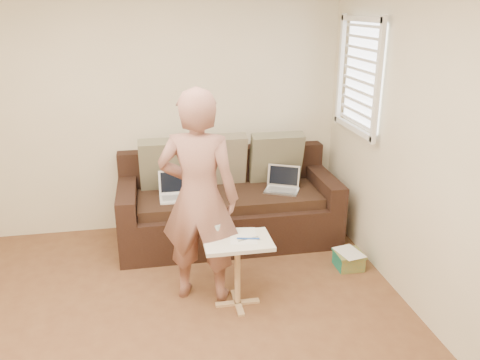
% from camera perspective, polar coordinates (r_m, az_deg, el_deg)
% --- Properties ---
extents(wall_back, '(4.00, 0.00, 4.00)m').
position_cam_1_polar(wall_back, '(5.14, -10.70, 8.09)').
color(wall_back, beige).
rests_on(wall_back, ground).
extents(wall_right, '(0.00, 4.50, 4.50)m').
position_cam_1_polar(wall_right, '(3.57, 23.78, 1.57)').
color(wall_right, beige).
rests_on(wall_right, ground).
extents(window_blinds, '(0.12, 0.88, 1.08)m').
position_cam_1_polar(window_blinds, '(4.74, 13.85, 11.82)').
color(window_blinds, white).
rests_on(window_blinds, wall_right).
extents(sofa, '(2.20, 0.95, 0.85)m').
position_cam_1_polar(sofa, '(4.99, -1.36, -2.43)').
color(sofa, black).
rests_on(sofa, ground).
extents(pillow_left, '(0.55, 0.29, 0.57)m').
position_cam_1_polar(pillow_left, '(4.99, -8.57, 1.81)').
color(pillow_left, '#65604A').
rests_on(pillow_left, sofa).
extents(pillow_mid, '(0.55, 0.27, 0.57)m').
position_cam_1_polar(pillow_mid, '(5.09, -2.39, 2.36)').
color(pillow_mid, '#6B664C').
rests_on(pillow_mid, sofa).
extents(pillow_right, '(0.55, 0.28, 0.57)m').
position_cam_1_polar(pillow_right, '(5.17, 4.26, 2.62)').
color(pillow_right, '#65604A').
rests_on(pillow_right, sofa).
extents(laptop_silver, '(0.41, 0.37, 0.22)m').
position_cam_1_polar(laptop_silver, '(4.99, 4.91, -1.32)').
color(laptop_silver, '#B7BABC').
rests_on(laptop_silver, sofa).
extents(laptop_white, '(0.36, 0.26, 0.26)m').
position_cam_1_polar(laptop_white, '(4.82, -7.27, -2.22)').
color(laptop_white, white).
rests_on(laptop_white, sofa).
extents(person, '(0.75, 0.62, 1.77)m').
position_cam_1_polar(person, '(3.84, -4.84, -2.11)').
color(person, '#884A4E').
rests_on(person, ground).
extents(side_table, '(0.53, 0.37, 0.59)m').
position_cam_1_polar(side_table, '(3.97, -0.30, -10.81)').
color(side_table, silver).
rests_on(side_table, ground).
extents(drinking_glass, '(0.07, 0.07, 0.12)m').
position_cam_1_polar(drinking_glass, '(3.84, -2.83, -5.98)').
color(drinking_glass, silver).
rests_on(drinking_glass, side_table).
extents(scissors, '(0.20, 0.15, 0.02)m').
position_cam_1_polar(scissors, '(3.83, 0.97, -6.90)').
color(scissors, silver).
rests_on(scissors, side_table).
extents(paper_on_table, '(0.25, 0.33, 0.00)m').
position_cam_1_polar(paper_on_table, '(3.88, 0.37, -6.57)').
color(paper_on_table, white).
rests_on(paper_on_table, side_table).
extents(striped_box, '(0.25, 0.25, 0.16)m').
position_cam_1_polar(striped_box, '(4.70, 12.62, -9.11)').
color(striped_box, '#C2771D').
rests_on(striped_box, ground).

